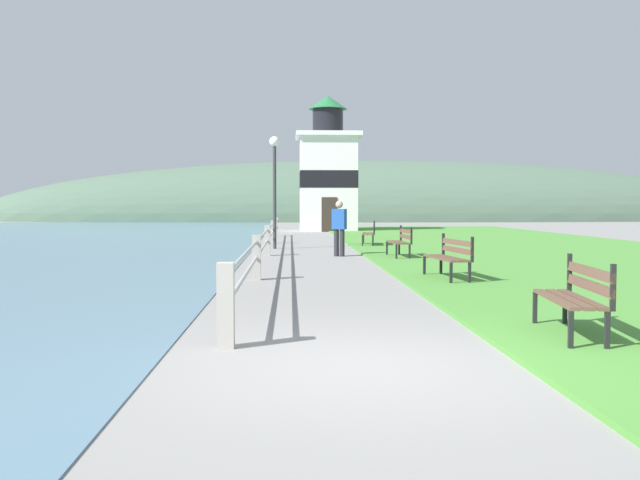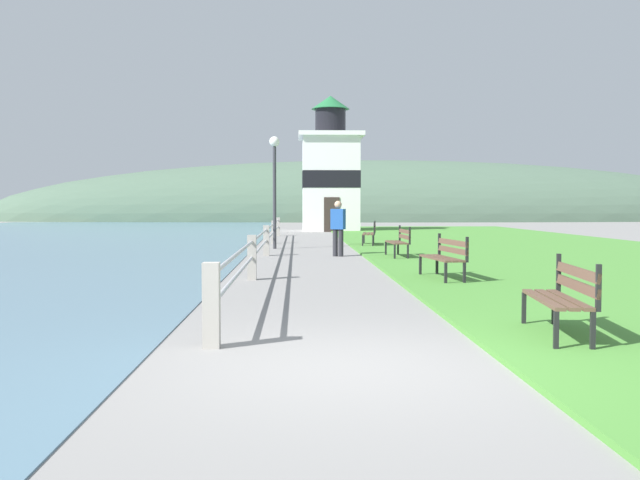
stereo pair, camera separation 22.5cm
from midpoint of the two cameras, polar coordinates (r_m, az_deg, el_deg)
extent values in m
plane|color=gray|center=(6.88, 2.69, -10.17)|extent=(160.00, 160.00, 0.00)
cube|color=#4C8E38|center=(25.18, 16.39, -0.75)|extent=(12.00, 51.34, 0.06)
cube|color=#A8A399|center=(7.80, -8.37, -5.20)|extent=(0.18, 0.18, 0.93)
cube|color=#A8A399|center=(14.76, -5.54, -1.41)|extent=(0.18, 0.18, 0.93)
cube|color=#A8A399|center=(21.77, -4.53, -0.05)|extent=(0.18, 0.18, 0.93)
cube|color=#A8A399|center=(28.78, -4.01, 0.65)|extent=(0.18, 0.18, 0.93)
cube|color=#A8A399|center=(35.80, -3.70, 1.07)|extent=(0.18, 0.18, 0.93)
cylinder|color=#B2B2B7|center=(21.75, -4.53, 0.81)|extent=(0.06, 28.09, 0.06)
cylinder|color=#B2B2B7|center=(21.77, -4.53, -0.05)|extent=(0.06, 28.09, 0.06)
cube|color=brown|center=(8.58, 17.56, -4.52)|extent=(0.29, 1.63, 0.04)
cube|color=brown|center=(8.62, 18.51, -4.50)|extent=(0.29, 1.63, 0.04)
cube|color=brown|center=(8.66, 19.45, -4.49)|extent=(0.29, 1.63, 0.04)
cube|color=brown|center=(8.65, 20.05, -2.39)|extent=(0.23, 1.63, 0.11)
cube|color=brown|center=(8.66, 20.03, -3.43)|extent=(0.23, 1.63, 0.11)
cube|color=black|center=(7.85, 18.65, -7.02)|extent=(0.06, 0.06, 0.45)
cube|color=black|center=(9.37, 16.16, -5.40)|extent=(0.06, 0.06, 0.45)
cube|color=black|center=(7.96, 21.24, -6.94)|extent=(0.06, 0.06, 0.45)
cube|color=black|center=(9.46, 18.36, -5.36)|extent=(0.06, 0.06, 0.45)
cube|color=black|center=(7.91, 21.64, -3.57)|extent=(0.06, 0.06, 0.49)
cube|color=black|center=(9.42, 18.69, -2.52)|extent=(0.06, 0.06, 0.49)
cube|color=brown|center=(14.61, 9.05, -1.45)|extent=(0.31, 1.77, 0.04)
cube|color=brown|center=(14.66, 9.60, -1.44)|extent=(0.31, 1.77, 0.04)
cube|color=brown|center=(14.70, 10.14, -1.43)|extent=(0.31, 1.77, 0.04)
cube|color=brown|center=(14.71, 10.47, -0.19)|extent=(0.25, 1.77, 0.11)
cube|color=brown|center=(14.72, 10.47, -0.80)|extent=(0.25, 1.77, 0.11)
cube|color=black|center=(13.81, 9.98, -2.72)|extent=(0.06, 0.06, 0.45)
cube|color=black|center=(15.44, 7.94, -2.12)|extent=(0.06, 0.06, 0.45)
cube|color=black|center=(13.93, 11.42, -2.69)|extent=(0.06, 0.06, 0.45)
cube|color=black|center=(15.55, 9.24, -2.10)|extent=(0.06, 0.06, 0.45)
cube|color=black|center=(13.91, 11.63, -0.75)|extent=(0.06, 0.06, 0.49)
cube|color=black|center=(15.53, 9.43, -0.37)|extent=(0.06, 0.06, 0.49)
cube|color=brown|center=(20.65, 5.54, -0.19)|extent=(0.17, 1.64, 0.04)
cube|color=brown|center=(20.67, 5.94, -0.19)|extent=(0.17, 1.64, 0.04)
cube|color=brown|center=(20.70, 6.34, -0.19)|extent=(0.17, 1.64, 0.04)
cube|color=brown|center=(20.70, 6.58, 0.69)|extent=(0.11, 1.63, 0.11)
cube|color=brown|center=(20.71, 6.58, 0.26)|extent=(0.11, 1.63, 0.11)
cube|color=black|center=(19.88, 5.81, -1.01)|extent=(0.05, 0.05, 0.45)
cube|color=black|center=(21.44, 5.08, -0.73)|extent=(0.05, 0.05, 0.45)
cube|color=black|center=(19.95, 6.86, -1.01)|extent=(0.05, 0.05, 0.45)
cube|color=black|center=(21.50, 6.05, -0.73)|extent=(0.05, 0.05, 0.45)
cube|color=black|center=(19.93, 7.01, 0.34)|extent=(0.05, 0.05, 0.49)
cube|color=black|center=(21.48, 6.19, 0.52)|extent=(0.05, 0.05, 0.49)
cube|color=brown|center=(26.87, 3.31, 0.51)|extent=(0.35, 1.91, 0.04)
cube|color=brown|center=(26.87, 3.62, 0.51)|extent=(0.35, 1.91, 0.04)
cube|color=brown|center=(26.87, 3.93, 0.51)|extent=(0.35, 1.91, 0.04)
cube|color=brown|center=(26.85, 4.12, 1.19)|extent=(0.29, 1.90, 0.11)
cube|color=brown|center=(26.86, 4.12, 0.85)|extent=(0.29, 1.90, 0.11)
cube|color=black|center=(25.95, 3.18, -0.11)|extent=(0.06, 0.06, 0.45)
cube|color=black|center=(27.81, 3.27, 0.08)|extent=(0.06, 0.06, 0.45)
cube|color=black|center=(25.95, 3.99, -0.11)|extent=(0.06, 0.06, 0.45)
cube|color=black|center=(27.80, 4.03, 0.08)|extent=(0.06, 0.06, 0.45)
cube|color=black|center=(25.93, 4.10, 0.92)|extent=(0.06, 0.06, 0.49)
cube|color=black|center=(27.79, 4.14, 1.05)|extent=(0.06, 0.06, 0.49)
cube|color=white|center=(42.65, 0.48, 4.46)|extent=(3.31, 3.31, 5.55)
cube|color=black|center=(42.66, 0.48, 4.83)|extent=(3.35, 3.35, 1.00)
cube|color=white|center=(42.83, 0.48, 8.34)|extent=(3.81, 3.81, 0.25)
cylinder|color=black|center=(42.92, 0.48, 9.46)|extent=(1.82, 1.82, 1.44)
cone|color=#23703D|center=(43.07, 0.48, 10.94)|extent=(2.28, 2.28, 0.79)
cube|color=#332823|center=(40.96, 0.60, 2.05)|extent=(0.90, 0.06, 2.00)
cylinder|color=#28282D|center=(21.50, 1.02, -0.22)|extent=(0.15, 0.15, 0.82)
cylinder|color=#28282D|center=(21.43, 1.48, -0.23)|extent=(0.15, 0.15, 0.82)
cube|color=#1E4C99|center=(21.44, 1.25, 1.69)|extent=(0.46, 0.38, 0.61)
sphere|color=tan|center=(21.44, 1.25, 2.86)|extent=(0.22, 0.22, 0.22)
cylinder|color=#333338|center=(25.21, -3.91, 3.38)|extent=(0.12, 0.12, 3.60)
sphere|color=white|center=(25.31, -3.92, 7.87)|extent=(0.36, 0.36, 0.36)
ellipsoid|color=#4C6651|center=(71.44, 4.52, 1.56)|extent=(80.00, 16.00, 12.00)
camera|label=1|loc=(0.11, -90.25, -0.01)|focal=40.00mm
camera|label=2|loc=(0.11, 89.75, 0.01)|focal=40.00mm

